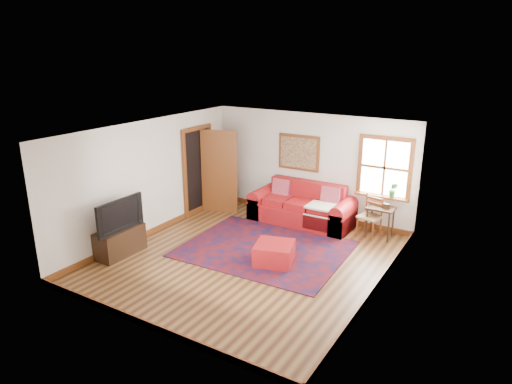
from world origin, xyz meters
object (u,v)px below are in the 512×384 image
Objects in this scene: red_leather_sofa at (302,210)px; side_table at (381,213)px; ladder_back_chair at (371,214)px; media_cabinet at (120,242)px; red_ottoman at (274,253)px.

red_leather_sofa is 3.49× the size of side_table.
media_cabinet is (-3.92, -3.47, -0.22)m from ladder_back_chair.
ladder_back_chair is (1.14, 2.23, 0.30)m from red_ottoman.
red_ottoman is 0.75× the size of ladder_back_chair.
red_leather_sofa reaches higher than ladder_back_chair.
red_leather_sofa reaches higher than red_ottoman.
red_leather_sofa is 1.62m from ladder_back_chair.
ladder_back_chair is 5.24m from media_cabinet.
red_ottoman is 0.70× the size of media_cabinet.
side_table reaches higher than media_cabinet.
media_cabinet is (-2.31, -3.45, -0.04)m from red_leather_sofa.
side_table is (1.81, 0.05, 0.25)m from red_leather_sofa.
ladder_back_chair is at bearing 0.60° from red_leather_sofa.
red_leather_sofa is 2.26m from red_ottoman.
ladder_back_chair is at bearing -169.60° from side_table.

